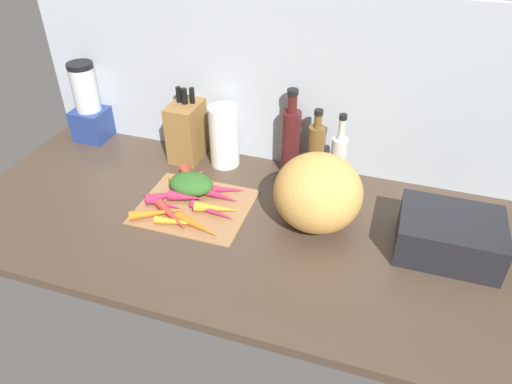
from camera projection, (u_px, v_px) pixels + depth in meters
ground_plane at (230, 222)px, 148.08cm from camera, size 170.00×80.00×3.00cm
wall_back at (268, 80)px, 159.41cm from camera, size 170.00×3.00×60.00cm
cutting_board at (195, 206)px, 151.73cm from camera, size 34.45×29.33×0.80cm
carrot_0 at (179, 222)px, 142.60cm from camera, size 15.04×4.54×2.45cm
carrot_1 at (213, 212)px, 146.50cm from camera, size 16.16×6.04×2.75cm
carrot_2 at (189, 178)px, 160.93cm from camera, size 10.78×11.54×3.50cm
carrot_3 at (187, 177)px, 161.83cm from camera, size 10.21×11.36×3.05cm
carrot_4 at (217, 208)px, 147.27cm from camera, size 14.44×5.53×3.38cm
carrot_5 at (165, 195)px, 152.74cm from camera, size 12.12×10.87×3.45cm
carrot_6 at (157, 213)px, 145.79cm from camera, size 16.12×10.59×3.04cm
carrot_7 at (164, 204)px, 149.79cm from camera, size 12.87×3.70×2.57cm
carrot_8 at (220, 196)px, 152.91cm from camera, size 14.29×5.39×3.07cm
carrot_9 at (186, 197)px, 152.00cm from camera, size 11.64×4.94×3.46cm
carrot_10 at (223, 189)px, 155.80cm from camera, size 15.73×6.58×3.09cm
carrot_11 at (172, 216)px, 144.51cm from camera, size 14.76×11.67×3.08cm
carrot_12 at (198, 226)px, 140.81cm from camera, size 16.48×8.14×2.84cm
carrot_greens_pile at (191, 184)px, 155.58cm from camera, size 14.73×11.33×6.23cm
winter_squash at (318, 193)px, 138.17cm from camera, size 26.00×24.84×23.45cm
knife_block at (187, 130)px, 171.20cm from camera, size 10.10×15.83×26.54cm
blender_appliance at (89, 107)px, 181.24cm from camera, size 12.38×12.38×30.25cm
paper_towel_roll at (224, 136)px, 166.81cm from camera, size 10.29×10.29×22.06cm
bottle_0 at (291, 139)px, 162.10cm from camera, size 6.65×6.65×30.57cm
bottle_1 at (315, 152)px, 159.02cm from camera, size 5.60×5.60×25.93cm
bottle_2 at (338, 161)px, 154.65cm from camera, size 5.16×5.16×27.13cm
dish_rack at (449, 236)px, 132.01cm from camera, size 27.67×21.48×11.48cm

